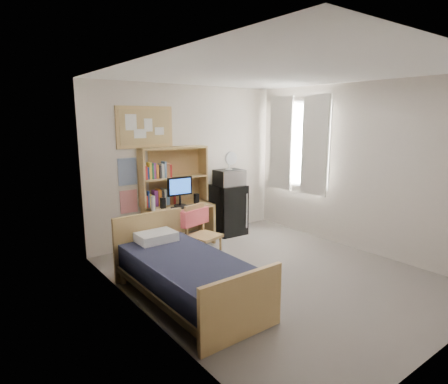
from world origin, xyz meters
TOP-DOWN VIEW (x-y plane):
  - floor at (0.00, 0.00)m, footprint 3.60×4.20m
  - ceiling at (0.00, 0.00)m, footprint 3.60×4.20m
  - wall_back at (0.00, 2.10)m, footprint 3.60×0.04m
  - wall_left at (-1.80, 0.00)m, footprint 0.04×4.20m
  - wall_right at (1.80, 0.00)m, footprint 0.04×4.20m
  - window_unit at (1.75, 1.20)m, footprint 0.10×1.40m
  - curtain_left at (1.72, 0.80)m, footprint 0.04×0.55m
  - curtain_right at (1.72, 1.60)m, footprint 0.04×0.55m
  - bulletin_board at (-0.78, 2.08)m, footprint 0.94×0.03m
  - poster_wave at (-1.10, 2.09)m, footprint 0.30×0.01m
  - poster_japan at (-1.10, 2.09)m, footprint 0.28×0.01m
  - desk at (-0.38, 1.80)m, footprint 1.11×0.60m
  - desk_chair at (-0.53, 0.85)m, footprint 0.53×0.53m
  - mini_fridge at (0.66, 1.82)m, footprint 0.56×0.56m
  - bed at (-1.28, 0.07)m, footprint 0.95×1.88m
  - hutch at (-0.37, 1.95)m, footprint 1.15×0.35m
  - monitor at (-0.38, 1.74)m, footprint 0.42×0.06m
  - keyboard at (-0.39, 1.60)m, footprint 0.42×0.16m
  - speaker_left at (-0.68, 1.76)m, footprint 0.07×0.07m
  - speaker_right at (-0.08, 1.72)m, footprint 0.07×0.07m
  - water_bottle at (-0.86, 1.73)m, footprint 0.07×0.07m
  - hoodie at (-0.57, 1.04)m, footprint 0.51×0.26m
  - microwave at (0.65, 1.80)m, footprint 0.50×0.39m
  - desk_fan at (0.65, 1.80)m, footprint 0.24×0.24m
  - pillow at (-1.28, 0.82)m, footprint 0.48×0.34m

SIDE VIEW (x-z plane):
  - floor at x=0.00m, z-range -0.02..0.00m
  - bed at x=-1.28m, z-range 0.00..0.51m
  - desk at x=-0.38m, z-range 0.00..0.67m
  - desk_chair at x=-0.53m, z-range 0.00..0.87m
  - mini_fridge at x=0.66m, z-range 0.00..0.89m
  - pillow at x=-1.28m, z-range 0.51..0.63m
  - hoodie at x=-0.57m, z-range 0.56..0.79m
  - keyboard at x=-0.39m, z-range 0.67..0.70m
  - speaker_right at x=-0.08m, z-range 0.67..0.84m
  - speaker_left at x=-0.68m, z-range 0.67..0.84m
  - poster_japan at x=-1.10m, z-range 0.60..0.96m
  - water_bottle at x=-0.86m, z-range 0.67..0.90m
  - monitor at x=-0.38m, z-range 0.67..1.12m
  - microwave at x=0.65m, z-range 0.89..1.17m
  - hutch at x=-0.37m, z-range 0.67..1.61m
  - poster_wave at x=-1.10m, z-range 1.04..1.46m
  - wall_back at x=0.00m, z-range 0.00..2.60m
  - wall_left at x=-1.80m, z-range 0.00..2.60m
  - wall_right at x=1.80m, z-range 0.00..2.60m
  - desk_fan at x=0.65m, z-range 1.17..1.45m
  - window_unit at x=1.75m, z-range 0.75..2.45m
  - curtain_left at x=1.72m, z-range 0.75..2.45m
  - curtain_right at x=1.72m, z-range 0.75..2.45m
  - bulletin_board at x=-0.78m, z-range 1.60..2.24m
  - ceiling at x=0.00m, z-range 2.59..2.61m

